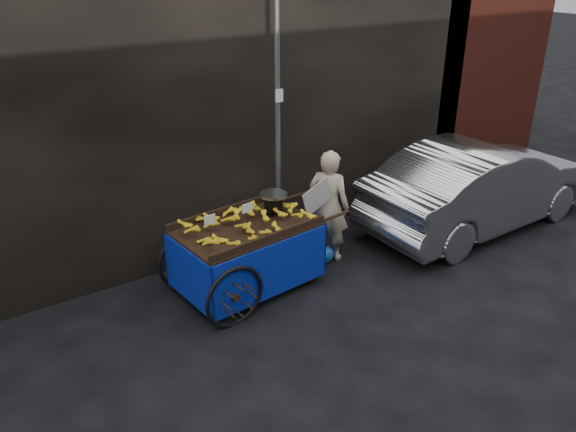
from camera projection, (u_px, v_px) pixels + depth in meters
ground at (312, 290)px, 7.67m from camera, size 80.00×80.00×0.00m
building_wall at (237, 72)px, 8.77m from camera, size 13.50×2.00×5.00m
street_pole at (277, 123)px, 7.95m from camera, size 0.12×0.10×4.00m
banana_cart at (243, 234)px, 7.38m from camera, size 2.57×1.38×1.35m
vendor at (329, 206)px, 8.18m from camera, size 0.98×0.74×1.69m
plastic_bag at (325, 255)px, 8.31m from camera, size 0.29×0.23×0.26m
parked_car at (481, 185)px, 9.26m from camera, size 4.39×1.57×1.44m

